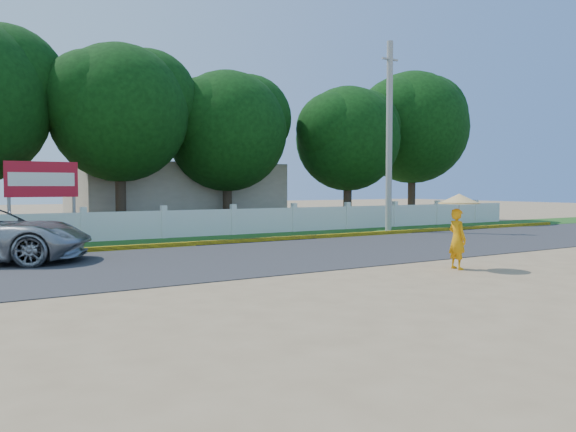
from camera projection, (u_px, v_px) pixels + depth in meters
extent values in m
plane|color=#9E8460|center=(336.00, 279.00, 12.34)|extent=(120.00, 120.00, 0.00)
cube|color=#38383A|center=(242.00, 257.00, 16.17)|extent=(60.00, 7.00, 0.02)
cube|color=#2D601E|center=(177.00, 241.00, 20.62)|extent=(60.00, 3.50, 0.03)
cube|color=yellow|center=(195.00, 244.00, 19.18)|extent=(40.00, 0.18, 0.16)
cube|color=silver|center=(164.00, 225.00, 21.83)|extent=(40.00, 0.10, 1.10)
cube|color=#B7AD99|center=(175.00, 195.00, 29.12)|extent=(10.00, 6.00, 3.20)
cylinder|color=gray|center=(389.00, 137.00, 25.13)|extent=(0.28, 0.28, 8.50)
imported|color=orange|center=(457.00, 239.00, 13.76)|extent=(0.43, 0.59, 1.49)
cylinder|color=gray|center=(459.00, 216.00, 13.76)|extent=(0.02, 0.02, 0.97)
cone|color=tan|center=(459.00, 199.00, 13.74)|extent=(1.02, 1.02, 0.25)
cylinder|color=gray|center=(9.00, 216.00, 19.95)|extent=(0.12, 0.12, 2.00)
cylinder|color=gray|center=(74.00, 214.00, 21.11)|extent=(0.12, 0.12, 2.00)
cube|color=red|center=(42.00, 179.00, 20.46)|extent=(2.50, 0.12, 1.30)
cube|color=silver|center=(42.00, 179.00, 20.41)|extent=(2.25, 0.02, 0.49)
cylinder|color=#473828|center=(121.00, 193.00, 23.69)|extent=(0.44, 0.44, 3.53)
sphere|color=#0E3E0F|center=(119.00, 113.00, 23.52)|extent=(5.77, 5.77, 5.77)
cylinder|color=#473828|center=(227.00, 197.00, 26.78)|extent=(0.44, 0.44, 3.09)
sphere|color=#0E3E0F|center=(227.00, 131.00, 26.62)|extent=(5.70, 5.70, 5.70)
cylinder|color=#473828|center=(412.00, 190.00, 32.79)|extent=(0.44, 0.44, 3.68)
sphere|color=#0E3E0F|center=(412.00, 128.00, 32.60)|extent=(6.47, 6.47, 6.47)
cylinder|color=#473828|center=(347.00, 197.00, 29.24)|extent=(0.44, 0.44, 3.03)
sphere|color=#0E3E0F|center=(348.00, 139.00, 29.09)|extent=(5.40, 5.40, 5.40)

